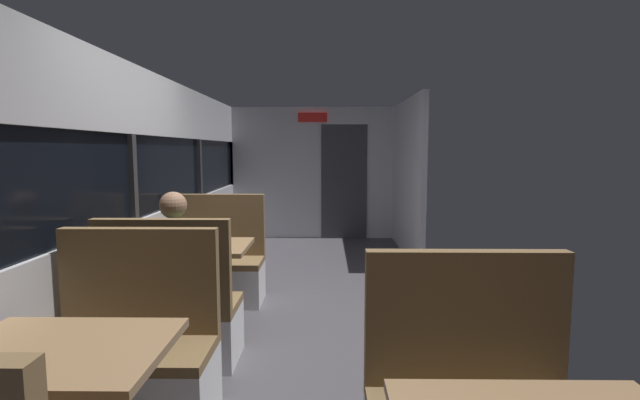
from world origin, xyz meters
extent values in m
cube|color=#423F44|center=(0.00, 0.00, -0.01)|extent=(3.30, 9.20, 0.02)
cube|color=#B2B2B7|center=(-1.45, 0.00, 0.47)|extent=(0.08, 8.40, 0.95)
cube|color=#B2B2B7|center=(-1.45, 0.00, 2.00)|extent=(0.08, 8.40, 0.60)
cube|color=black|center=(-1.46, 0.00, 1.32)|extent=(0.03, 8.40, 0.75)
cube|color=#2D2D30|center=(-1.43, 0.00, 1.32)|extent=(0.06, 0.08, 0.75)
cube|color=#2D2D30|center=(-1.43, 2.10, 1.32)|extent=(0.06, 0.08, 0.75)
cube|color=#2D2D30|center=(-1.43, 4.20, 1.32)|extent=(0.06, 0.08, 0.75)
cube|color=#B2B2B7|center=(0.00, 4.20, 1.15)|extent=(2.90, 0.08, 2.30)
cube|color=#333338|center=(0.55, 4.15, 1.00)|extent=(0.80, 0.04, 2.00)
cube|color=red|center=(0.00, 4.14, 2.12)|extent=(0.50, 0.03, 0.16)
cube|color=#B2B2B7|center=(1.45, 3.00, 1.15)|extent=(0.08, 2.40, 2.30)
cube|color=olive|center=(-0.89, -2.09, 0.72)|extent=(0.90, 0.70, 0.04)
cube|color=silver|center=(-0.89, -1.43, 0.20)|extent=(0.95, 0.50, 0.39)
cube|color=brown|center=(-0.89, -1.43, 0.42)|extent=(0.95, 0.50, 0.06)
cube|color=brown|center=(-0.89, -1.22, 0.78)|extent=(0.95, 0.08, 0.65)
cylinder|color=#9E9EA3|center=(-0.89, 0.02, 0.35)|extent=(0.10, 0.10, 0.70)
cube|color=olive|center=(-0.89, 0.02, 0.72)|extent=(0.90, 0.70, 0.04)
cube|color=silver|center=(-0.89, -0.64, 0.20)|extent=(0.95, 0.50, 0.39)
cube|color=brown|center=(-0.89, -0.64, 0.42)|extent=(0.95, 0.50, 0.06)
cube|color=brown|center=(-0.89, -0.85, 0.78)|extent=(0.95, 0.08, 0.65)
cube|color=silver|center=(-0.89, 0.68, 0.20)|extent=(0.95, 0.50, 0.39)
cube|color=brown|center=(-0.89, 0.68, 0.42)|extent=(0.95, 0.50, 0.06)
cube|color=brown|center=(-0.89, 0.89, 0.78)|extent=(0.95, 0.08, 0.65)
cube|color=brown|center=(0.89, -1.82, 0.78)|extent=(0.95, 0.08, 0.65)
cube|color=#26262D|center=(-0.89, -0.64, 0.23)|extent=(0.30, 0.36, 0.45)
cube|color=#59724C|center=(-0.89, -0.59, 0.75)|extent=(0.34, 0.22, 0.60)
sphere|color=#8C664C|center=(-0.89, -0.57, 1.16)|extent=(0.20, 0.20, 0.20)
cylinder|color=#59724C|center=(-1.09, -0.41, 0.77)|extent=(0.07, 0.28, 0.07)
cylinder|color=#59724C|center=(-0.69, -0.41, 0.77)|extent=(0.07, 0.28, 0.07)
cylinder|color=white|center=(-0.91, -0.15, 0.79)|extent=(0.07, 0.07, 0.09)
camera|label=1|loc=(0.23, -3.94, 1.57)|focal=25.95mm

